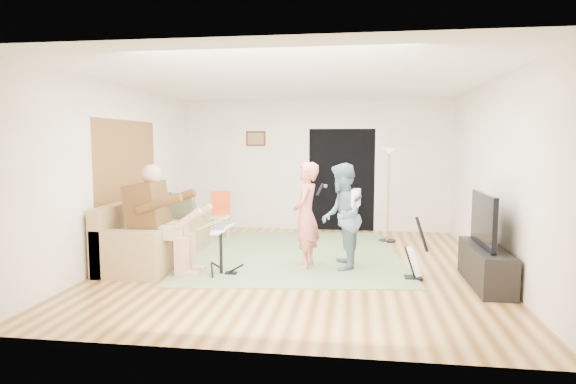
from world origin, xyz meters
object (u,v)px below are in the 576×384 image
(sofa, at_px, (151,240))
(tv_cabinet, at_px, (486,266))
(guitar_spare, at_px, (414,261))
(singer, at_px, (306,215))
(dining_chair, at_px, (221,221))
(drum_kit, at_px, (221,253))
(torchiere_lamp, at_px, (389,178))
(television, at_px, (484,220))
(guitarist, at_px, (342,216))

(sofa, relative_size, tv_cabinet, 1.65)
(sofa, distance_m, guitar_spare, 3.96)
(singer, bearing_deg, dining_chair, -131.78)
(drum_kit, xyz_separation_m, torchiere_lamp, (2.43, 2.59, 0.88))
(guitar_spare, bearing_deg, television, -10.68)
(guitarist, distance_m, television, 1.89)
(torchiere_lamp, distance_m, television, 2.81)
(singer, distance_m, torchiere_lamp, 2.47)
(singer, relative_size, tv_cabinet, 1.10)
(dining_chair, bearing_deg, guitarist, -49.91)
(dining_chair, bearing_deg, television, -41.07)
(guitar_spare, bearing_deg, sofa, 172.66)
(drum_kit, xyz_separation_m, television, (3.45, -0.01, 0.54))
(sofa, height_order, singer, singer)
(guitarist, height_order, dining_chair, guitarist)
(singer, relative_size, dining_chair, 1.76)
(sofa, relative_size, torchiere_lamp, 1.34)
(dining_chair, bearing_deg, sofa, -115.87)
(sofa, bearing_deg, singer, -2.68)
(guitarist, relative_size, tv_cabinet, 1.10)
(singer, xyz_separation_m, torchiere_lamp, (1.31, 2.05, 0.41))
(torchiere_lamp, bearing_deg, guitar_spare, -85.42)
(guitarist, xyz_separation_m, guitar_spare, (0.99, -0.40, -0.52))
(dining_chair, xyz_separation_m, television, (4.19, -2.58, 0.54))
(tv_cabinet, height_order, television, television)
(drum_kit, bearing_deg, singer, 25.47)
(singer, relative_size, guitar_spare, 1.82)
(guitar_spare, height_order, television, television)
(drum_kit, bearing_deg, guitarist, 18.25)
(singer, height_order, television, singer)
(guitarist, bearing_deg, drum_kit, -72.34)
(singer, height_order, dining_chair, singer)
(sofa, bearing_deg, drum_kit, -26.51)
(sofa, xyz_separation_m, guitar_spare, (3.93, -0.51, -0.07))
(torchiere_lamp, bearing_deg, guitarist, -111.09)
(sofa, height_order, torchiere_lamp, torchiere_lamp)
(dining_chair, height_order, television, television)
(sofa, bearing_deg, television, -7.92)
(sofa, height_order, guitarist, guitarist)
(sofa, distance_m, guitarist, 2.98)
(singer, xyz_separation_m, guitarist, (0.52, 0.00, -0.01))
(sofa, bearing_deg, guitar_spare, -7.34)
(singer, bearing_deg, television, 82.53)
(guitar_spare, distance_m, torchiere_lamp, 2.63)
(guitarist, relative_size, dining_chair, 1.75)
(sofa, relative_size, television, 2.23)
(guitarist, bearing_deg, sofa, -92.71)
(torchiere_lamp, height_order, television, torchiere_lamp)
(drum_kit, bearing_deg, guitar_spare, 3.14)
(singer, xyz_separation_m, guitar_spare, (1.50, -0.39, -0.53))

